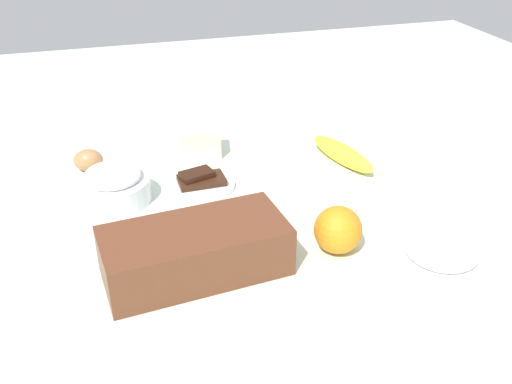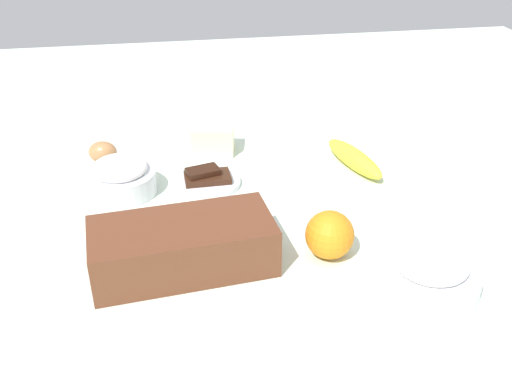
{
  "view_description": "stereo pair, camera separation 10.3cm",
  "coord_description": "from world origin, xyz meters",
  "views": [
    {
      "loc": [
        0.26,
        0.86,
        0.55
      ],
      "look_at": [
        0.0,
        0.0,
        0.04
      ],
      "focal_mm": 40.35,
      "sensor_mm": 36.0,
      "label": 1
    },
    {
      "loc": [
        0.16,
        0.89,
        0.55
      ],
      "look_at": [
        0.0,
        0.0,
        0.04
      ],
      "focal_mm": 40.35,
      "sensor_mm": 36.0,
      "label": 2
    }
  ],
  "objects": [
    {
      "name": "ground_plane",
      "position": [
        0.0,
        0.0,
        -0.01
      ],
      "size": [
        2.4,
        2.4,
        0.02
      ],
      "primitive_type": "cube",
      "color": "silver"
    },
    {
      "name": "banana",
      "position": [
        -0.23,
        -0.14,
        0.02
      ],
      "size": [
        0.09,
        0.19,
        0.04
      ],
      "primitive_type": "ellipsoid",
      "rotation": [
        0.0,
        0.0,
        1.83
      ],
      "color": "yellow",
      "rests_on": "ground_plane"
    },
    {
      "name": "orange_fruit",
      "position": [
        -0.09,
        0.16,
        0.04
      ],
      "size": [
        0.08,
        0.08,
        0.08
      ],
      "primitive_type": "sphere",
      "color": "orange",
      "rests_on": "ground_plane"
    },
    {
      "name": "butter_block",
      "position": [
        0.05,
        -0.26,
        0.03
      ],
      "size": [
        0.1,
        0.08,
        0.06
      ],
      "primitive_type": "cube",
      "rotation": [
        0.0,
        0.0,
        -0.19
      ],
      "color": "#F4EDB2",
      "rests_on": "ground_plane"
    },
    {
      "name": "loaf_pan",
      "position": [
        0.14,
        0.15,
        0.04
      ],
      "size": [
        0.29,
        0.16,
        0.08
      ],
      "rotation": [
        0.0,
        0.0,
        0.1
      ],
      "color": "brown",
      "rests_on": "ground_plane"
    },
    {
      "name": "chocolate_plate",
      "position": [
        0.08,
        -0.12,
        0.01
      ],
      "size": [
        0.13,
        0.13,
        0.03
      ],
      "color": "white",
      "rests_on": "ground_plane"
    },
    {
      "name": "egg_near_butter",
      "position": [
        0.29,
        -0.25,
        0.02
      ],
      "size": [
        0.07,
        0.06,
        0.05
      ],
      "primitive_type": "ellipsoid",
      "rotation": [
        0.0,
        1.57,
        2.92
      ],
      "color": "#AC7446",
      "rests_on": "ground_plane"
    },
    {
      "name": "sugar_bowl",
      "position": [
        0.24,
        -0.11,
        0.03
      ],
      "size": [
        0.13,
        0.13,
        0.07
      ],
      "color": "white",
      "rests_on": "ground_plane"
    },
    {
      "name": "flour_bowl",
      "position": [
        -0.21,
        0.27,
        0.03
      ],
      "size": [
        0.15,
        0.15,
        0.07
      ],
      "color": "white",
      "rests_on": "ground_plane"
    }
  ]
}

